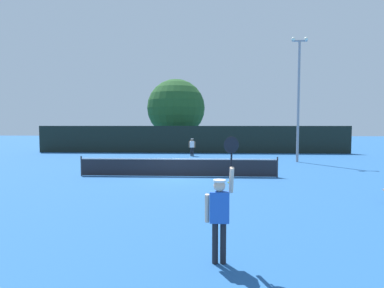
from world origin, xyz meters
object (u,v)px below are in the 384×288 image
large_tree (176,108)px  parked_car_near (255,142)px  tennis_ball (228,182)px  player_receiving (192,145)px  light_pole (299,92)px  player_serving (220,208)px

large_tree → parked_car_near: 9.99m
large_tree → parked_car_near: size_ratio=1.89×
parked_car_near → tennis_ball: bearing=-100.9°
player_receiving → light_pole: size_ratio=0.17×
player_serving → light_pole: 18.96m
player_serving → tennis_ball: size_ratio=37.14×
player_serving → large_tree: size_ratio=0.32×
player_serving → large_tree: large_tree is taller
player_receiving → light_pole: (7.98, -3.97, 4.17)m
player_serving → player_receiving: 21.45m
player_serving → parked_car_near: size_ratio=0.60×
tennis_ball → large_tree: size_ratio=0.01×
player_receiving → large_tree: (-2.31, 9.05, 3.72)m
player_serving → parked_car_near: bearing=80.4°
player_receiving → parked_car_near: size_ratio=0.36×
player_receiving → parked_car_near: (6.88, 9.57, -0.15)m
tennis_ball → parked_car_near: bearing=78.5°
light_pole → parked_car_near: bearing=94.6°
player_receiving → parked_car_near: parked_car_near is taller
large_tree → parked_car_near: (9.20, 0.52, -3.88)m
light_pole → parked_car_near: size_ratio=2.15×
player_serving → large_tree: bearing=97.4°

